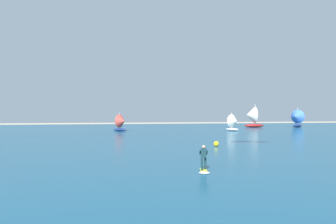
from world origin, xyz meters
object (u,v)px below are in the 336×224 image
object	(u,v)px
marker_buoy	(216,144)
kitesurfer	(204,162)
sailboat_anchored_offshore	(296,118)
sailboat_trailing	(122,123)
sailboat_outermost	(234,122)
sailboat_center_horizon	(251,117)

from	to	relation	value
marker_buoy	kitesurfer	bearing A→B (deg)	-110.89
sailboat_anchored_offshore	marker_buoy	distance (m)	49.41
sailboat_trailing	marker_buoy	world-z (taller)	sailboat_trailing
sailboat_trailing	sailboat_anchored_offshore	distance (m)	42.91
sailboat_trailing	sailboat_outermost	distance (m)	21.86
sailboat_trailing	sailboat_outermost	xyz separation A→B (m)	(21.67, -2.91, 0.01)
kitesurfer	sailboat_center_horizon	distance (m)	58.75
sailboat_trailing	sailboat_anchored_offshore	size ratio (longest dim) A/B	0.77
sailboat_anchored_offshore	sailboat_center_horizon	distance (m)	11.14
kitesurfer	sailboat_outermost	size ratio (longest dim) A/B	0.55
sailboat_outermost	sailboat_center_horizon	bearing A→B (deg)	53.98
kitesurfer	sailboat_outermost	world-z (taller)	sailboat_outermost
sailboat_anchored_offshore	marker_buoy	world-z (taller)	sailboat_anchored_offshore
sailboat_center_horizon	marker_buoy	world-z (taller)	sailboat_center_horizon
kitesurfer	sailboat_outermost	bearing A→B (deg)	66.61
sailboat_center_horizon	sailboat_outermost	bearing A→B (deg)	-126.02
sailboat_trailing	sailboat_anchored_offshore	world-z (taller)	sailboat_anchored_offshore
kitesurfer	marker_buoy	xyz separation A→B (m)	(5.34, 13.98, -0.31)
sailboat_outermost	sailboat_trailing	bearing A→B (deg)	172.36
kitesurfer	marker_buoy	world-z (taller)	kitesurfer
sailboat_center_horizon	sailboat_trailing	bearing A→B (deg)	-162.42
sailboat_trailing	marker_buoy	distance (m)	30.32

